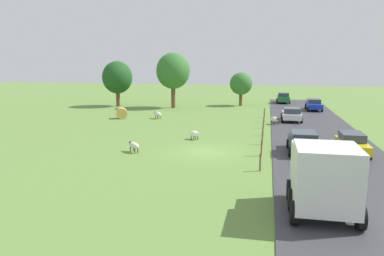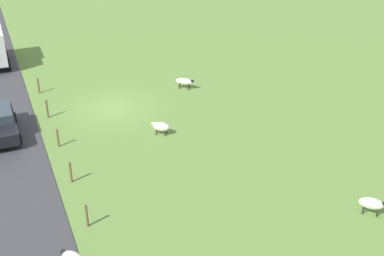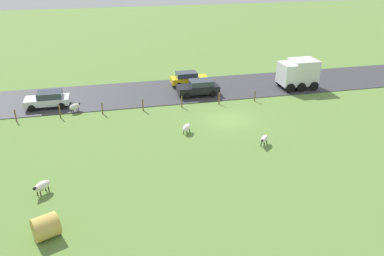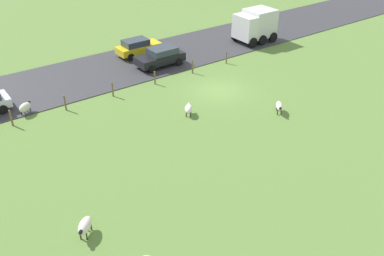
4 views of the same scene
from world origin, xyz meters
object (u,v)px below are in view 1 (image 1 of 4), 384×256
object	(u,v)px
car_1	(283,98)
car_3	(303,142)
sheep_1	(134,145)
tree_1	(241,84)
tree_2	(117,78)
truck_0	(324,176)
tree_0	(173,71)
sheep_0	(274,119)
sheep_2	(158,114)
car_0	(292,114)
car_2	(352,143)
car_4	(314,104)
sheep_3	(195,134)
hay_bale_0	(122,113)

from	to	relation	value
car_1	car_3	world-z (taller)	car_1
sheep_1	tree_1	size ratio (longest dim) A/B	0.24
tree_2	truck_0	bearing A→B (deg)	-55.40
tree_0	car_1	world-z (taller)	tree_0
car_3	tree_1	bearing A→B (deg)	102.98
sheep_0	tree_2	bearing A→B (deg)	152.07
tree_1	sheep_2	bearing A→B (deg)	-119.57
car_0	car_2	distance (m)	14.82
tree_0	car_4	size ratio (longest dim) A/B	1.75
sheep_3	car_3	distance (m)	9.17
sheep_0	car_0	bearing A→B (deg)	53.08
sheep_0	truck_0	xyz separation A→B (m)	(1.67, -23.24, 1.18)
sheep_1	car_0	bearing A→B (deg)	54.39
hay_bale_0	car_1	distance (m)	27.93
tree_2	truck_0	xyz separation A→B (m)	(24.32, -35.25, -2.53)
sheep_2	truck_0	size ratio (longest dim) A/B	0.31
tree_2	car_4	distance (m)	28.27
tree_2	sheep_2	bearing A→B (deg)	-48.52
sheep_0	tree_2	world-z (taller)	tree_2
car_0	car_3	bearing A→B (deg)	-90.21
tree_2	tree_0	bearing A→B (deg)	-1.38
car_0	car_1	size ratio (longest dim) A/B	0.98
car_3	sheep_1	bearing A→B (deg)	-169.90
hay_bale_0	tree_1	distance (m)	20.29
sheep_0	sheep_1	xyz separation A→B (m)	(-10.24, -14.42, -0.02)
truck_0	car_0	world-z (taller)	truck_0
car_1	car_4	size ratio (longest dim) A/B	0.93
car_3	car_4	xyz separation A→B (m)	(3.58, 25.05, -0.02)
tree_0	car_3	bearing A→B (deg)	-56.54
sheep_1	car_0	xyz separation A→B (m)	(12.11, 16.92, 0.32)
truck_0	sheep_0	bearing A→B (deg)	94.10
sheep_3	tree_2	size ratio (longest dim) A/B	0.16
hay_bale_0	car_0	size ratio (longest dim) A/B	0.31
car_2	car_1	bearing A→B (deg)	96.10
sheep_3	hay_bale_0	world-z (taller)	hay_bale_0
sheep_1	tree_0	distance (m)	26.92
car_4	sheep_3	bearing A→B (deg)	-119.09
car_2	car_3	world-z (taller)	car_3
sheep_3	car_3	bearing A→B (deg)	-20.18
sheep_1	tree_1	xyz separation A→B (m)	(5.47, 30.75, 2.78)
sheep_0	truck_0	world-z (taller)	truck_0
sheep_3	truck_0	bearing A→B (deg)	-59.15
truck_0	car_3	world-z (taller)	truck_0
tree_0	tree_1	bearing A→B (deg)	25.95
hay_bale_0	tree_0	distance (m)	12.48
sheep_0	truck_0	bearing A→B (deg)	-85.90
car_0	car_2	xyz separation A→B (m)	(3.31, -14.44, 0.00)
sheep_2	truck_0	xyz separation A→B (m)	(14.92, -24.62, 1.17)
car_3	car_2	bearing A→B (deg)	5.52
tree_2	tree_1	bearing A→B (deg)	13.60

